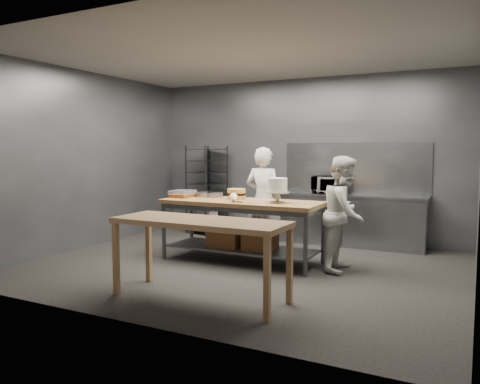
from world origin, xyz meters
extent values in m
plane|color=black|center=(0.00, 0.00, 0.00)|extent=(6.00, 6.00, 0.00)
cube|color=#4C4F54|center=(0.00, 2.50, 1.50)|extent=(6.00, 0.04, 3.00)
cube|color=olive|center=(-0.14, 0.23, 0.89)|extent=(2.40, 0.90, 0.06)
cube|color=#47494C|center=(-0.14, 0.23, 0.20)|extent=(2.25, 0.75, 0.03)
cylinder|color=#47494C|center=(-1.28, -0.16, 0.43)|extent=(0.06, 0.06, 0.86)
cylinder|color=#47494C|center=(-1.28, 0.62, 0.43)|extent=(0.06, 0.06, 0.86)
cylinder|color=#47494C|center=(1.00, -0.16, 0.43)|extent=(0.06, 0.06, 0.86)
cylinder|color=#47494C|center=(1.00, 0.62, 0.43)|extent=(0.06, 0.06, 0.86)
cube|color=brown|center=(-0.38, 0.21, 0.39)|extent=(0.50, 0.40, 0.35)
cube|color=brown|center=(0.17, 0.23, 0.36)|extent=(0.45, 0.38, 0.30)
cube|color=brown|center=(0.25, -1.56, 0.87)|extent=(2.00, 0.70, 0.06)
cube|color=brown|center=(-0.70, -1.86, 0.42)|extent=(0.06, 0.06, 0.84)
cube|color=brown|center=(-0.70, -1.26, 0.42)|extent=(0.06, 0.06, 0.84)
cube|color=brown|center=(1.20, -1.86, 0.42)|extent=(0.06, 0.06, 0.84)
cube|color=brown|center=(1.20, -1.26, 0.42)|extent=(0.06, 0.06, 0.84)
cube|color=slate|center=(1.00, 2.18, 0.88)|extent=(2.60, 0.60, 0.04)
cube|color=slate|center=(1.00, 2.18, 0.43)|extent=(2.56, 0.56, 0.86)
cube|color=slate|center=(1.00, 2.48, 1.35)|extent=(2.60, 0.02, 0.90)
cube|color=black|center=(-1.87, 2.10, 0.88)|extent=(0.75, 0.79, 1.75)
cube|color=silver|center=(-1.87, 2.10, 0.54)|extent=(0.43, 0.33, 0.45)
imported|color=white|center=(-0.14, 1.03, 0.86)|extent=(0.64, 0.43, 1.72)
imported|color=silver|center=(1.35, 0.43, 0.79)|extent=(0.61, 0.78, 1.59)
imported|color=black|center=(0.61, 2.18, 1.05)|extent=(0.54, 0.37, 0.30)
cylinder|color=#AEA58B|center=(0.46, 0.18, 0.93)|extent=(0.20, 0.20, 0.02)
cylinder|color=#AEA58B|center=(0.46, 0.18, 1.00)|extent=(0.06, 0.06, 0.12)
cylinder|color=#AEA58B|center=(0.46, 0.18, 1.07)|extent=(0.34, 0.34, 0.02)
cylinder|color=white|center=(0.46, 0.18, 1.18)|extent=(0.28, 0.28, 0.20)
cylinder|color=gold|center=(-0.28, 0.35, 0.95)|extent=(0.28, 0.28, 0.06)
cylinder|color=black|center=(-0.28, 0.35, 1.00)|extent=(0.28, 0.28, 0.04)
cylinder|color=gold|center=(-0.28, 0.35, 1.05)|extent=(0.28, 0.28, 0.06)
cylinder|color=gray|center=(-0.90, 0.43, 0.96)|extent=(0.26, 0.26, 0.07)
cylinder|color=gray|center=(-0.72, 0.45, 0.96)|extent=(0.25, 0.25, 0.07)
cone|color=white|center=(-0.12, -0.04, 0.98)|extent=(0.30, 0.39, 0.12)
cube|color=slate|center=(0.15, -0.03, 0.92)|extent=(0.28, 0.02, 0.00)
cube|color=black|center=(-0.03, -0.03, 0.93)|extent=(0.09, 0.02, 0.02)
cube|color=#9A4C1E|center=(-1.19, 0.16, 0.95)|extent=(0.30, 0.20, 0.05)
cube|color=silver|center=(-1.19, 0.16, 1.00)|extent=(0.31, 0.21, 0.06)
cube|color=#9A4C1E|center=(-1.19, 0.33, 0.95)|extent=(0.30, 0.20, 0.05)
cube|color=silver|center=(-1.19, 0.33, 1.00)|extent=(0.31, 0.21, 0.06)
camera|label=1|loc=(2.99, -5.92, 1.67)|focal=35.00mm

